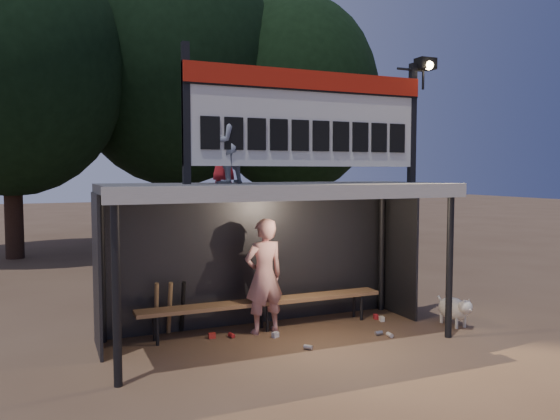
{
  "coord_description": "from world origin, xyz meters",
  "views": [
    {
      "loc": [
        -3.09,
        -7.32,
        2.49
      ],
      "look_at": [
        0.2,
        0.4,
        1.9
      ],
      "focal_mm": 35.0,
      "sensor_mm": 36.0,
      "label": 1
    }
  ],
  "objects": [
    {
      "name": "ground",
      "position": [
        0.0,
        0.0,
        0.0
      ],
      "size": [
        80.0,
        80.0,
        0.0
      ],
      "primitive_type": "plane",
      "color": "brown",
      "rests_on": "ground"
    },
    {
      "name": "player",
      "position": [
        -0.06,
        0.41,
        0.89
      ],
      "size": [
        0.69,
        0.5,
        1.78
      ],
      "primitive_type": "imported",
      "rotation": [
        0.0,
        0.0,
        3.26
      ],
      "color": "silver",
      "rests_on": "ground"
    },
    {
      "name": "child_a",
      "position": [
        -0.77,
        0.11,
        2.88
      ],
      "size": [
        0.68,
        0.64,
        1.12
      ],
      "primitive_type": "imported",
      "rotation": [
        0.0,
        0.0,
        3.65
      ],
      "color": "gray",
      "rests_on": "dugout_shelter"
    },
    {
      "name": "child_b",
      "position": [
        -0.67,
        0.51,
        2.75
      ],
      "size": [
        0.45,
        0.32,
        0.86
      ],
      "primitive_type": "imported",
      "rotation": [
        0.0,
        0.0,
        3.04
      ],
      "color": "#AB1A20",
      "rests_on": "dugout_shelter"
    },
    {
      "name": "dugout_shelter",
      "position": [
        0.0,
        0.24,
        1.85
      ],
      "size": [
        5.1,
        2.08,
        2.32
      ],
      "color": "#37373A",
      "rests_on": "ground"
    },
    {
      "name": "scoreboard_assembly",
      "position": [
        0.56,
        -0.01,
        3.32
      ],
      "size": [
        4.1,
        0.27,
        1.99
      ],
      "color": "black",
      "rests_on": "dugout_shelter"
    },
    {
      "name": "bench",
      "position": [
        0.0,
        0.55,
        0.43
      ],
      "size": [
        4.0,
        0.35,
        0.48
      ],
      "color": "#966C47",
      "rests_on": "ground"
    },
    {
      "name": "tree_left",
      "position": [
        -4.0,
        10.0,
        5.51
      ],
      "size": [
        6.46,
        6.46,
        9.27
      ],
      "color": "#311D15",
      "rests_on": "ground"
    },
    {
      "name": "tree_mid",
      "position": [
        1.0,
        11.5,
        6.17
      ],
      "size": [
        7.22,
        7.22,
        10.36
      ],
      "color": "black",
      "rests_on": "ground"
    },
    {
      "name": "tree_right",
      "position": [
        5.0,
        10.5,
        5.19
      ],
      "size": [
        6.08,
        6.08,
        8.72
      ],
      "color": "#322316",
      "rests_on": "ground"
    },
    {
      "name": "dog",
      "position": [
        2.91,
        -0.44,
        0.28
      ],
      "size": [
        0.36,
        0.81,
        0.49
      ],
      "color": "white",
      "rests_on": "ground"
    },
    {
      "name": "bats",
      "position": [
        -1.44,
        0.82,
        0.43
      ],
      "size": [
        0.48,
        0.33,
        0.84
      ],
      "color": "#946E45",
      "rests_on": "ground"
    },
    {
      "name": "litter",
      "position": [
        0.72,
        0.01,
        0.04
      ],
      "size": [
        2.96,
        1.14,
        0.08
      ],
      "color": "red",
      "rests_on": "ground"
    }
  ]
}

